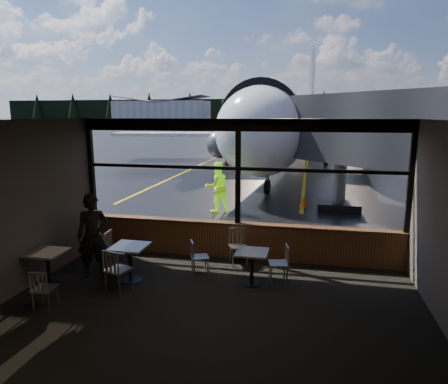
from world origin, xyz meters
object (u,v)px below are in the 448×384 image
(chair_near_e, at_px, (278,264))
(cone_wing, at_px, (227,159))
(cone_nose, at_px, (303,202))
(passenger, at_px, (93,236))
(chair_near_n, at_px, (238,247))
(cafe_table_mid, at_px, (130,263))
(chair_left_s, at_px, (45,289))
(airliner, at_px, (297,90))
(chair_mid_s, at_px, (118,270))
(chair_near_w, at_px, (200,257))
(chair_mid_w, at_px, (117,251))
(cafe_table_near, at_px, (252,268))
(jet_bridge, at_px, (364,146))
(cafe_table_left, at_px, (49,269))
(ground_crew, at_px, (217,187))

(chair_near_e, xyz_separation_m, cone_wing, (-5.57, 21.60, -0.15))
(cone_nose, bearing_deg, passenger, -119.29)
(chair_near_n, xyz_separation_m, cone_wing, (-4.54, 20.74, -0.17))
(cafe_table_mid, xyz_separation_m, chair_left_s, (-1.01, -1.52, -0.00))
(airliner, height_order, chair_mid_s, airliner)
(chair_left_s, bearing_deg, chair_mid_s, 38.97)
(chair_mid_s, bearing_deg, cone_nose, 83.48)
(airliner, distance_m, chair_near_w, 22.15)
(chair_mid_w, height_order, cone_nose, chair_mid_w)
(cafe_table_near, bearing_deg, jet_bridge, 66.73)
(cafe_table_mid, relative_size, chair_left_s, 1.01)
(jet_bridge, height_order, chair_mid_w, jet_bridge)
(jet_bridge, relative_size, cafe_table_near, 15.45)
(cafe_table_mid, relative_size, chair_near_w, 1.02)
(cafe_table_left, height_order, passenger, passenger)
(chair_mid_w, distance_m, ground_crew, 6.30)
(chair_mid_s, bearing_deg, cafe_table_mid, 106.30)
(passenger, bearing_deg, chair_near_e, -17.20)
(cafe_table_near, bearing_deg, cone_nose, 82.84)
(jet_bridge, xyz_separation_m, chair_near_w, (-4.25, -6.72, -2.09))
(chair_near_w, xyz_separation_m, chair_mid_s, (-1.38, -1.26, 0.07))
(cafe_table_near, bearing_deg, chair_near_w, 166.41)
(passenger, distance_m, cone_wing, 22.18)
(chair_near_n, bearing_deg, chair_near_e, 117.61)
(cafe_table_near, height_order, chair_near_w, chair_near_w)
(chair_mid_w, bearing_deg, chair_near_w, 91.57)
(chair_mid_s, xyz_separation_m, ground_crew, (0.40, 7.24, 0.46))
(chair_near_w, xyz_separation_m, cone_nose, (2.20, 7.38, -0.18))
(cafe_table_mid, xyz_separation_m, cone_nose, (3.58, 8.07, -0.19))
(airliner, relative_size, chair_near_n, 39.70)
(jet_bridge, relative_size, chair_near_n, 12.95)
(airliner, xyz_separation_m, chair_mid_s, (-2.68, -22.81, -4.87))
(jet_bridge, distance_m, chair_near_e, 7.53)
(jet_bridge, distance_m, chair_mid_s, 9.97)
(chair_mid_w, height_order, passenger, passenger)
(cafe_table_mid, bearing_deg, passenger, 174.85)
(passenger, relative_size, cone_nose, 4.37)
(cafe_table_left, bearing_deg, cafe_table_mid, 21.73)
(chair_mid_s, distance_m, cone_nose, 9.35)
(chair_mid_w, bearing_deg, cafe_table_left, -49.05)
(cafe_table_near, distance_m, cafe_table_mid, 2.64)
(cafe_table_near, height_order, chair_mid_w, chair_mid_w)
(chair_near_e, xyz_separation_m, chair_near_n, (-1.03, 0.87, 0.02))
(jet_bridge, relative_size, chair_near_w, 14.25)
(cafe_table_mid, xyz_separation_m, chair_mid_w, (-0.53, 0.46, 0.08))
(jet_bridge, bearing_deg, airliner, 101.23)
(cafe_table_near, xyz_separation_m, cone_nose, (0.96, 7.67, -0.15))
(jet_bridge, xyz_separation_m, cafe_table_mid, (-5.63, -7.41, -2.08))
(chair_near_n, height_order, cone_nose, chair_near_n)
(jet_bridge, distance_m, cone_nose, 3.13)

